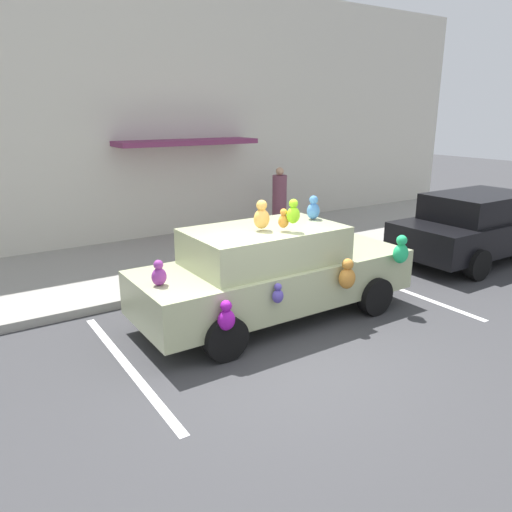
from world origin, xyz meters
The scene contains 9 objects.
ground_plane centered at (0.00, 0.00, 0.00)m, with size 60.00×60.00×0.00m, color #38383A.
sidewalk centered at (0.00, 5.00, 0.07)m, with size 24.00×4.00×0.15m, color gray.
storefront_building centered at (0.02, 7.14, 3.19)m, with size 24.00×1.25×6.40m.
parking_stripe_front centered at (3.48, 1.00, 0.00)m, with size 0.12×3.60×0.01m, color silver.
parking_stripe_rear centered at (-1.91, 1.00, 0.00)m, with size 0.12×3.60×0.01m, color silver.
plush_covered_car centered at (0.68, 1.26, 0.80)m, with size 4.65×2.00×2.04m.
parked_sedan_behind centered at (6.56, 1.41, 0.79)m, with size 4.53×1.96×1.54m.
teddy_bear_on_sidewalk centered at (3.20, 3.76, 0.47)m, with size 0.37×0.31×0.70m.
pedestrian_near_shopfront centered at (4.19, 5.96, 0.92)m, with size 0.39×0.39×1.69m.
Camera 1 is at (-3.70, -4.89, 3.29)m, focal length 34.44 mm.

